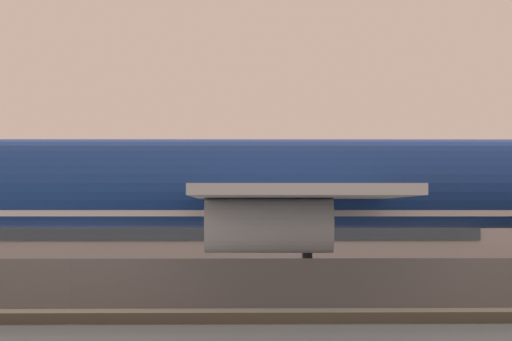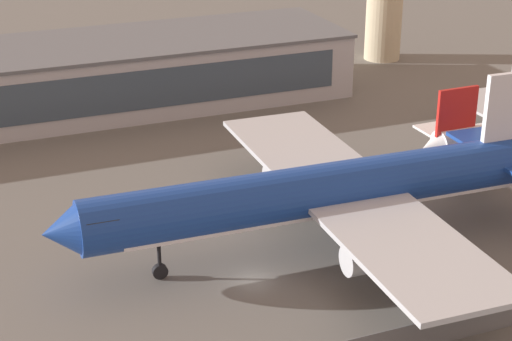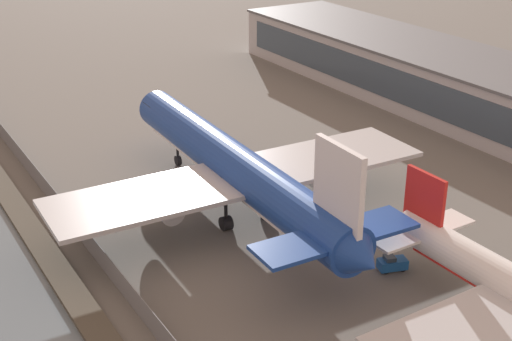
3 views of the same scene
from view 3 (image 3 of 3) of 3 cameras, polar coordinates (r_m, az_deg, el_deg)
ground_plane at (r=98.35m, az=-6.19°, el=-1.65°), size 500.00×500.00×0.00m
shoreline_seawall at (r=92.56m, az=-17.75°, el=-4.26°), size 320.00×3.00×0.50m
perimeter_fence at (r=92.96m, az=-15.17°, el=-3.03°), size 280.00×0.10×2.74m
cargo_jet_blue at (r=88.72m, az=-1.62°, el=0.20°), size 57.14×48.68×17.08m
baggage_tug at (r=80.87m, az=10.83°, el=-7.31°), size 2.47×3.53×1.80m
terminal_building at (r=137.17m, az=13.58°, el=7.49°), size 96.39×21.19×10.14m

